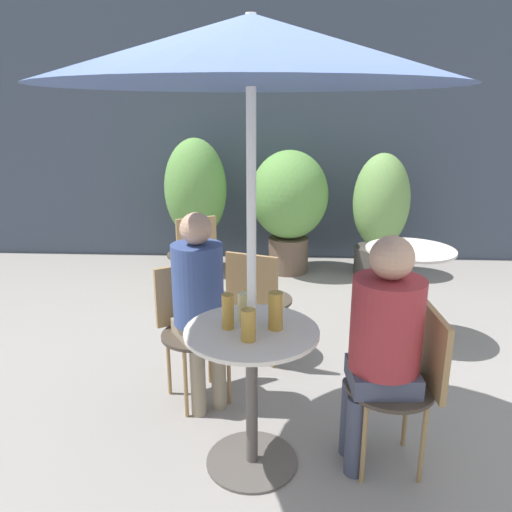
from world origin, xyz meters
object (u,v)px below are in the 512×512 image
object	(u,v)px
bistro_chair_2	(193,250)
beer_glass_3	(276,311)
cafe_table_near	(252,376)
bistro_chair_1	(191,319)
seated_person_1	(199,294)
beer_glass_1	(228,312)
beer_glass_2	(248,325)
bistro_chair_0	(409,375)
seated_person_0	(383,336)
potted_plant_0	(196,196)
umbrella	(251,51)
beer_glass_0	(243,307)
bistro_chair_3	(257,295)
potted_plant_2	(380,212)
potted_plant_1	(289,201)
cafe_table_far	(408,279)

from	to	relation	value
bistro_chair_2	beer_glass_3	bearing A→B (deg)	80.91
cafe_table_near	bistro_chair_1	size ratio (longest dim) A/B	0.90
seated_person_1	beer_glass_1	bearing A→B (deg)	-99.17
beer_glass_1	beer_glass_2	bearing A→B (deg)	-49.51
beer_glass_2	bistro_chair_0	bearing A→B (deg)	10.95
seated_person_0	beer_glass_3	distance (m)	0.53
beer_glass_2	potted_plant_0	bearing A→B (deg)	103.59
bistro_chair_2	umbrella	distance (m)	2.75
beer_glass_0	bistro_chair_3	bearing A→B (deg)	88.77
potted_plant_2	bistro_chair_1	bearing A→B (deg)	-123.12
bistro_chair_1	potted_plant_0	size ratio (longest dim) A/B	0.57
bistro_chair_3	beer_glass_0	xyz separation A→B (m)	(-0.02, -0.98, 0.32)
seated_person_0	potted_plant_1	xyz separation A→B (m)	(-0.41, 3.16, 0.08)
beer_glass_1	potted_plant_0	bearing A→B (deg)	102.28
bistro_chair_0	beer_glass_1	xyz separation A→B (m)	(-0.89, -0.03, 0.33)
bistro_chair_2	potted_plant_0	distance (m)	1.04
seated_person_1	beer_glass_0	size ratio (longest dim) A/B	8.36
beer_glass_1	potted_plant_1	distance (m)	3.19
beer_glass_3	potted_plant_0	bearing A→B (deg)	106.18
bistro_chair_0	bistro_chair_1	distance (m)	1.35
bistro_chair_0	seated_person_1	world-z (taller)	seated_person_1
beer_glass_3	umbrella	world-z (taller)	umbrella
bistro_chair_3	beer_glass_2	bearing A→B (deg)	110.00
bistro_chair_0	potted_plant_2	distance (m)	3.13
bistro_chair_1	potted_plant_1	distance (m)	2.63
cafe_table_far	beer_glass_2	distance (m)	1.99
seated_person_1	umbrella	bearing A→B (deg)	-90.00
cafe_table_far	bistro_chair_0	world-z (taller)	bistro_chair_0
beer_glass_3	umbrella	bearing A→B (deg)	-171.78
bistro_chair_0	beer_glass_2	world-z (taller)	beer_glass_2
bistro_chair_0	seated_person_1	bearing A→B (deg)	-116.60
bistro_chair_0	potted_plant_0	world-z (taller)	potted_plant_0
beer_glass_0	umbrella	size ratio (longest dim) A/B	0.07
potted_plant_0	seated_person_1	bearing A→B (deg)	-80.10
beer_glass_0	beer_glass_3	world-z (taller)	beer_glass_3
bistro_chair_3	bistro_chair_1	bearing A→B (deg)	66.66
potted_plant_2	umbrella	xyz separation A→B (m)	(-1.20, -3.14, 1.30)
beer_glass_1	umbrella	bearing A→B (deg)	-4.99
cafe_table_near	seated_person_0	bearing A→B (deg)	2.76
cafe_table_near	seated_person_0	size ratio (longest dim) A/B	0.62
potted_plant_1	bistro_chair_1	bearing A→B (deg)	-104.17
bistro_chair_1	umbrella	size ratio (longest dim) A/B	0.39
cafe_table_far	beer_glass_2	bearing A→B (deg)	-124.95
bistro_chair_2	potted_plant_2	bearing A→B (deg)	177.36
bistro_chair_0	umbrella	bearing A→B (deg)	-90.00
cafe_table_near	potted_plant_0	distance (m)	3.31
potted_plant_2	cafe_table_far	bearing A→B (deg)	-92.86
seated_person_1	potted_plant_2	bearing A→B (deg)	26.64
cafe_table_near	potted_plant_2	xyz separation A→B (m)	(1.20, 3.14, 0.19)
potted_plant_1	umbrella	size ratio (longest dim) A/B	0.63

